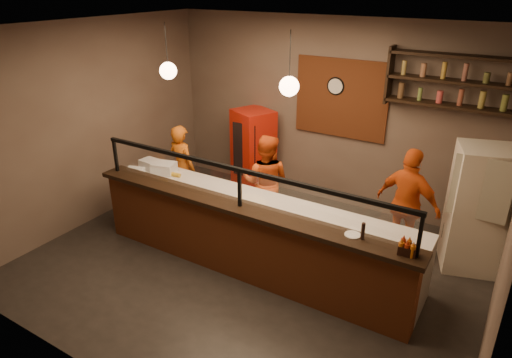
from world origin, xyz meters
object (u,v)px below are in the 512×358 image
Objects in this scene: cook_mid at (266,182)px; pizza_dough at (247,202)px; fridge at (478,209)px; condiment_caddy at (407,250)px; wall_clock at (336,86)px; pepper_mill at (363,231)px; cook_left at (182,167)px; red_cooler at (253,151)px; cook_right at (408,204)px.

pizza_dough is (0.26, -0.96, 0.13)m from cook_mid.
fridge reaches higher than pizza_dough.
pizza_dough is 2.30m from condiment_caddy.
wall_clock reaches higher than pepper_mill.
condiment_caddy is at bearing -9.77° from pizza_dough.
cook_left is 0.96× the size of red_cooler.
pepper_mill is at bearing -15.10° from red_cooler.
fridge is at bearing -19.37° from wall_clock.
red_cooler reaches higher than pepper_mill.
cook_right is at bearing 34.22° from pizza_dough.
cook_right is at bearing 9.72° from red_cooler.
cook_right is 1.73m from condiment_caddy.
cook_right is at bearing -165.82° from cook_left.
condiment_caddy is (-0.48, -1.88, 0.23)m from fridge.
wall_clock reaches higher than cook_mid.
cook_left is 4.63m from fridge.
pepper_mill is at bearing 101.49° from cook_right.
fridge is 3.26× the size of pizza_dough.
red_cooler reaches higher than pizza_dough.
cook_mid reaches higher than cook_left.
wall_clock is 2.67m from pizza_dough.
fridge is at bearing 61.75° from pepper_mill.
cook_right is at bearing 172.53° from cook_mid.
fridge is at bearing 28.62° from pizza_dough.
wall_clock is 2.35m from cook_right.
fridge is at bearing 16.05° from red_cooler.
fridge is (3.00, 0.54, 0.10)m from cook_mid.
fridge is 2.11m from pepper_mill.
pizza_dough is at bearing -35.93° from red_cooler.
wall_clock is 2.00m from cook_mid.
cook_left is 4.28m from condiment_caddy.
wall_clock is 2.92m from fridge.
cook_right reaches higher than cook_mid.
wall_clock is at bearing 119.08° from pepper_mill.
cook_right is 8.21× the size of pepper_mill.
red_cooler is (-1.42, -0.31, -1.32)m from wall_clock.
cook_left is 0.91× the size of cook_right.
red_cooler is 3.81m from pepper_mill.
cook_left reaches higher than pizza_dough.
fridge is at bearing 174.32° from cook_mid.
cook_right is 9.02× the size of condiment_caddy.
wall_clock reaches higher than cook_left.
cook_mid reaches higher than pizza_dough.
red_cooler is at bearing 140.59° from pepper_mill.
red_cooler is at bearing -167.68° from wall_clock.
cook_right is 0.93× the size of fridge.
cook_mid is 2.88m from condiment_caddy.
red_cooler is at bearing -110.47° from cook_left.
cook_mid is (1.57, 0.16, 0.03)m from cook_left.
cook_right is (2.13, 0.31, 0.04)m from cook_mid.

